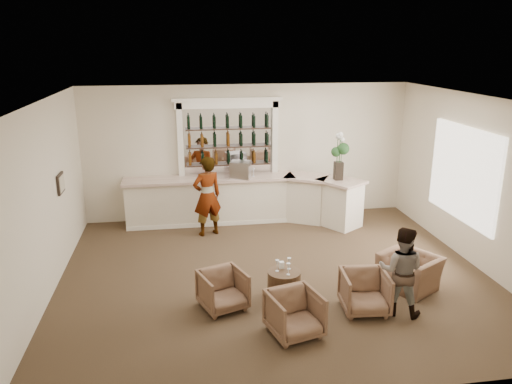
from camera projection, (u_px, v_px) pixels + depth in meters
The scene contains 19 objects.
ground at pixel (274, 275), 9.50m from camera, with size 8.00×8.00×0.00m, color #4D3C26.
room_shell at pixel (277, 146), 9.53m from camera, with size 8.04×7.02×3.32m.
bar_counter at pixel (245, 200), 12.15m from camera, with size 5.72×1.80×1.14m.
back_bar_alcove at pixel (228, 138), 12.07m from camera, with size 2.64×0.25×3.00m.
cocktail_table at pixel (284, 285), 8.57m from camera, with size 0.57×0.57×0.50m, color #4A3720.
sommelier at pixel (207, 196), 11.25m from camera, with size 0.67×0.44×1.84m, color gray.
guest at pixel (401, 271), 7.97m from camera, with size 0.72×0.56×1.48m, color gray.
armchair_left at pixel (223, 290), 8.22m from camera, with size 0.70×0.72×0.65m, color brown.
armchair_center at pixel (295, 314), 7.47m from camera, with size 0.73×0.75×0.68m, color brown.
armchair_right at pixel (365, 292), 8.13m from camera, with size 0.73×0.75×0.68m, color brown.
armchair_far at pixel (409, 271), 8.95m from camera, with size 0.95×0.83×0.62m, color brown.
espresso_machine at pixel (240, 170), 11.87m from camera, with size 0.46×0.38×0.40m, color silver.
flower_vase at pixel (339, 153), 11.60m from camera, with size 0.30×0.30×1.13m.
wine_glass_bar_left at pixel (253, 172), 12.04m from camera, with size 0.07×0.07×0.21m, color white, non-canonical shape.
wine_glass_bar_right at pixel (208, 175), 11.81m from camera, with size 0.07×0.07×0.21m, color white, non-canonical shape.
wine_glass_tbl_a at pixel (277, 266), 8.48m from camera, with size 0.07×0.07×0.21m, color white, non-canonical shape.
wine_glass_tbl_b at pixel (289, 264), 8.56m from camera, with size 0.07×0.07×0.21m, color white, non-canonical shape.
wine_glass_tbl_c at pixel (288, 269), 8.35m from camera, with size 0.07×0.07×0.21m, color white, non-canonical shape.
napkin_holder at pixel (282, 265), 8.61m from camera, with size 0.08×0.08×0.12m, color white.
Camera 1 is at (-1.69, -8.49, 4.24)m, focal length 35.00 mm.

